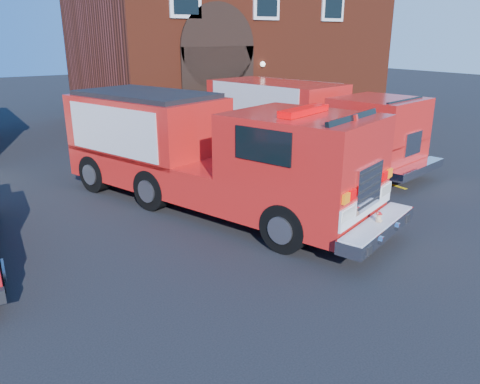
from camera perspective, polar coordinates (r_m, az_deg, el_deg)
ground at (r=11.34m, az=-3.32°, el=-4.61°), size 100.00×100.00×0.00m
parking_stripe_near at (r=16.01m, az=15.41°, el=1.75°), size 0.12×3.00×0.01m
parking_stripe_mid at (r=18.05m, az=8.36°, el=4.10°), size 0.12×3.00×0.01m
parking_stripe_far at (r=20.33m, az=2.79°, el=5.91°), size 0.12×3.00×0.01m
fire_station at (r=27.04m, az=-1.63°, el=18.14°), size 15.20×10.20×8.45m
fire_engine at (r=12.45m, az=-4.10°, el=4.94°), size 5.62×9.94×2.96m
secondary_truck at (r=17.36m, az=7.95°, el=8.65°), size 4.31×8.93×2.78m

